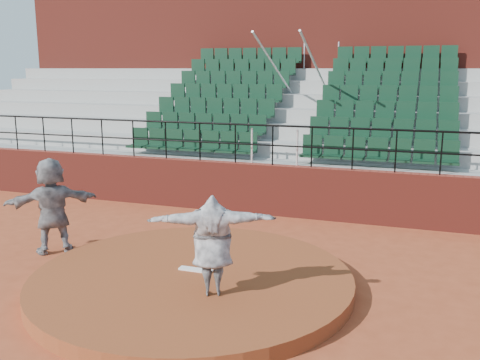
% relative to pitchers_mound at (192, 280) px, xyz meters
% --- Properties ---
extents(ground, '(90.00, 90.00, 0.00)m').
position_rel_pitchers_mound_xyz_m(ground, '(0.00, 0.00, -0.12)').
color(ground, '#9F4324').
rests_on(ground, ground).
extents(pitchers_mound, '(5.50, 5.50, 0.25)m').
position_rel_pitchers_mound_xyz_m(pitchers_mound, '(0.00, 0.00, 0.00)').
color(pitchers_mound, brown).
rests_on(pitchers_mound, ground).
extents(pitching_rubber, '(0.60, 0.15, 0.03)m').
position_rel_pitchers_mound_xyz_m(pitching_rubber, '(0.00, 0.15, 0.14)').
color(pitching_rubber, white).
rests_on(pitching_rubber, pitchers_mound).
extents(boundary_wall, '(24.00, 0.30, 1.30)m').
position_rel_pitchers_mound_xyz_m(boundary_wall, '(0.00, 5.00, 0.53)').
color(boundary_wall, maroon).
rests_on(boundary_wall, ground).
extents(wall_railing, '(24.04, 0.05, 1.03)m').
position_rel_pitchers_mound_xyz_m(wall_railing, '(0.00, 5.00, 1.90)').
color(wall_railing, black).
rests_on(wall_railing, boundary_wall).
extents(seating_deck, '(24.00, 5.97, 4.63)m').
position_rel_pitchers_mound_xyz_m(seating_deck, '(0.00, 8.64, 1.33)').
color(seating_deck, '#9C9B96').
rests_on(seating_deck, ground).
extents(press_box_facade, '(24.00, 3.00, 7.10)m').
position_rel_pitchers_mound_xyz_m(press_box_facade, '(0.00, 12.60, 3.43)').
color(press_box_facade, maroon).
rests_on(press_box_facade, ground).
extents(pitcher, '(2.01, 1.22, 1.59)m').
position_rel_pitchers_mound_xyz_m(pitcher, '(0.65, -0.65, 0.92)').
color(pitcher, black).
rests_on(pitcher, pitchers_mound).
extents(fielder, '(1.73, 1.67, 1.97)m').
position_rel_pitchers_mound_xyz_m(fielder, '(-3.43, 0.75, 0.86)').
color(fielder, black).
rests_on(fielder, ground).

